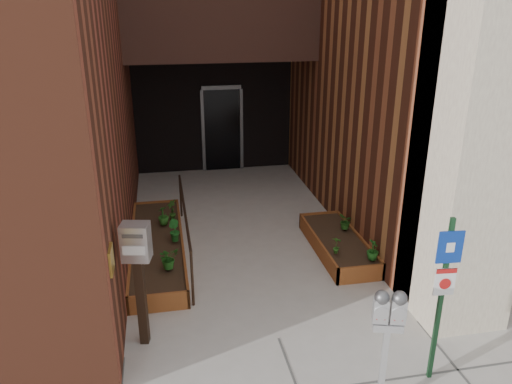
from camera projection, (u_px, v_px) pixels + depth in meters
ground at (279, 339)px, 6.62m from camera, size 80.00×80.00×0.00m
planter_left at (158, 247)px, 8.77m from camera, size 0.90×3.60×0.30m
planter_right at (338, 245)px, 8.87m from camera, size 0.80×2.20×0.30m
handrail at (185, 214)px, 8.59m from camera, size 0.04×3.34×0.90m
parking_meter at (388, 320)px, 5.09m from camera, size 0.35×0.20×1.49m
sign_post at (444, 285)px, 5.48m from camera, size 0.28×0.08×2.07m
payment_dropbox at (138, 259)px, 6.12m from camera, size 0.38×0.32×1.70m
shrub_left_a at (168, 258)px, 7.71m from camera, size 0.42×0.42×0.34m
shrub_left_b at (174, 230)px, 8.58m from camera, size 0.29×0.29×0.38m
shrub_left_c at (163, 215)px, 9.22m from camera, size 0.28×0.28×0.36m
shrub_left_d at (172, 210)px, 9.42m from camera, size 0.27×0.27×0.40m
shrub_right_a at (373, 250)px, 7.96m from camera, size 0.23×0.23×0.34m
shrub_right_b at (337, 245)px, 8.16m from camera, size 0.22×0.22×0.30m
shrub_right_c at (346, 222)px, 9.03m from camera, size 0.33×0.33×0.30m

